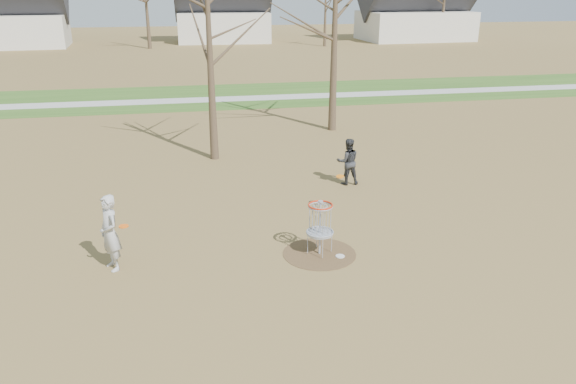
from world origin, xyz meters
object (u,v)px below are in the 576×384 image
at_px(player_standing, 110,233).
at_px(disc_grounded, 340,256).
at_px(player_throwing, 348,162).
at_px(disc_golf_basket, 320,219).

bearing_deg(player_standing, disc_grounded, 57.57).
bearing_deg(player_throwing, disc_golf_basket, 68.39).
relative_size(player_throwing, disc_grounded, 6.98).
xyz_separation_m(player_standing, disc_grounded, (5.32, -0.41, -0.88)).
bearing_deg(disc_grounded, player_standing, 175.57).
xyz_separation_m(player_standing, player_throwing, (6.98, 4.66, -0.13)).
bearing_deg(disc_golf_basket, player_throwing, 66.34).
bearing_deg(disc_golf_basket, player_standing, 178.17).
distance_m(player_standing, player_throwing, 8.39).
relative_size(disc_grounded, disc_golf_basket, 0.16).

